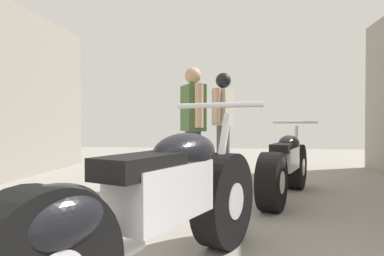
{
  "coord_description": "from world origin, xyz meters",
  "views": [
    {
      "loc": [
        0.46,
        0.14,
        0.92
      ],
      "look_at": [
        0.02,
        3.59,
        0.85
      ],
      "focal_mm": 33.75,
      "sensor_mm": 36.0,
      "label": 1
    }
  ],
  "objects_px": {
    "motorcycle_maroon_cruiser": "(158,210)",
    "mechanic_in_blue": "(193,121)",
    "mechanic_with_helmet": "(223,113)",
    "motorcycle_black_naked": "(285,167)"
  },
  "relations": [
    {
      "from": "mechanic_in_blue",
      "to": "mechanic_with_helmet",
      "type": "height_order",
      "value": "mechanic_with_helmet"
    },
    {
      "from": "motorcycle_black_naked",
      "to": "mechanic_with_helmet",
      "type": "distance_m",
      "value": 2.4
    },
    {
      "from": "motorcycle_black_naked",
      "to": "mechanic_with_helmet",
      "type": "bearing_deg",
      "value": 110.68
    },
    {
      "from": "motorcycle_maroon_cruiser",
      "to": "mechanic_with_helmet",
      "type": "bearing_deg",
      "value": 88.07
    },
    {
      "from": "mechanic_in_blue",
      "to": "mechanic_with_helmet",
      "type": "bearing_deg",
      "value": 79.51
    },
    {
      "from": "motorcycle_maroon_cruiser",
      "to": "mechanic_in_blue",
      "type": "distance_m",
      "value": 2.91
    },
    {
      "from": "motorcycle_maroon_cruiser",
      "to": "mechanic_with_helmet",
      "type": "relative_size",
      "value": 1.2
    },
    {
      "from": "motorcycle_maroon_cruiser",
      "to": "mechanic_with_helmet",
      "type": "height_order",
      "value": "mechanic_with_helmet"
    },
    {
      "from": "motorcycle_maroon_cruiser",
      "to": "mechanic_in_blue",
      "type": "height_order",
      "value": "mechanic_in_blue"
    },
    {
      "from": "mechanic_with_helmet",
      "to": "mechanic_in_blue",
      "type": "bearing_deg",
      "value": -100.49
    }
  ]
}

